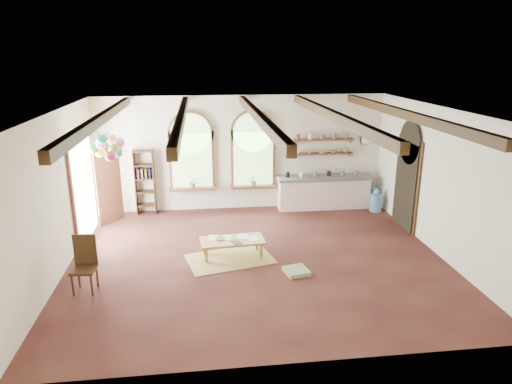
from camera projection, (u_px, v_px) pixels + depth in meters
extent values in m
plane|color=#4E2820|center=(258.00, 259.00, 9.90)|extent=(8.00, 8.00, 0.00)
cube|color=brown|center=(192.00, 160.00, 12.58)|extent=(1.24, 0.08, 1.64)
cylinder|color=brown|center=(191.00, 133.00, 12.36)|extent=(1.24, 0.08, 1.24)
cube|color=#80B069|center=(192.00, 161.00, 12.54)|extent=(1.10, 0.04, 1.50)
cube|color=brown|center=(193.00, 189.00, 12.72)|extent=(1.30, 0.28, 0.08)
cube|color=brown|center=(253.00, 159.00, 12.77)|extent=(1.24, 0.08, 1.64)
cylinder|color=brown|center=(253.00, 132.00, 12.55)|extent=(1.24, 0.08, 1.24)
cube|color=#80B069|center=(253.00, 159.00, 12.74)|extent=(1.10, 0.04, 1.50)
cube|color=brown|center=(253.00, 186.00, 12.92)|extent=(1.30, 0.28, 0.08)
cube|color=brown|center=(83.00, 191.00, 10.81)|extent=(0.10, 1.90, 2.50)
cube|color=black|center=(406.00, 185.00, 11.46)|extent=(0.10, 1.30, 2.40)
cube|color=beige|center=(323.00, 193.00, 13.08)|extent=(2.60, 0.55, 0.86)
cube|color=gray|center=(324.00, 177.00, 12.94)|extent=(2.68, 0.62, 0.08)
cube|color=brown|center=(323.00, 154.00, 12.92)|extent=(1.70, 0.24, 0.04)
cube|color=brown|center=(324.00, 140.00, 12.80)|extent=(1.70, 0.24, 0.04)
cylinder|color=black|center=(366.00, 140.00, 13.03)|extent=(0.32, 0.04, 0.32)
cube|color=#3C2813|center=(136.00, 182.00, 12.44)|extent=(0.03, 0.32, 1.80)
cube|color=#3C2813|center=(154.00, 182.00, 12.50)|extent=(0.03, 0.32, 1.80)
cube|color=#AC7F4F|center=(232.00, 241.00, 9.94)|extent=(1.43, 0.75, 0.05)
cube|color=#AC7F4F|center=(206.00, 256.00, 9.67)|extent=(0.06, 0.06, 0.35)
cube|color=#AC7F4F|center=(261.00, 251.00, 9.90)|extent=(0.06, 0.06, 0.35)
cube|color=#AC7F4F|center=(204.00, 247.00, 10.09)|extent=(0.06, 0.06, 0.35)
cube|color=#AC7F4F|center=(257.00, 243.00, 10.32)|extent=(0.06, 0.06, 0.35)
cube|color=#3C2813|center=(84.00, 270.00, 8.45)|extent=(0.46, 0.46, 0.05)
cube|color=#3C2813|center=(85.00, 250.00, 8.54)|extent=(0.43, 0.08, 0.63)
cube|color=tan|center=(230.00, 259.00, 9.90)|extent=(2.01, 1.51, 0.02)
cube|color=#809F6E|center=(296.00, 271.00, 9.28)|extent=(0.55, 0.55, 0.08)
cylinder|color=#568BB8|center=(376.00, 202.00, 12.84)|extent=(0.34, 0.34, 0.50)
sphere|color=#568BB8|center=(377.00, 192.00, 12.75)|extent=(0.18, 0.18, 0.18)
cylinder|color=#568BB8|center=(374.00, 198.00, 13.32)|extent=(0.31, 0.31, 0.46)
sphere|color=#568BB8|center=(374.00, 189.00, 13.23)|extent=(0.16, 0.16, 0.16)
cylinder|color=white|center=(107.00, 126.00, 9.89)|extent=(0.01, 0.01, 0.85)
sphere|color=teal|center=(117.00, 152.00, 10.15)|extent=(0.23, 0.23, 0.23)
sphere|color=#DC4994|center=(117.00, 146.00, 10.25)|extent=(0.23, 0.23, 0.23)
sphere|color=yellow|center=(112.00, 140.00, 10.31)|extent=(0.23, 0.23, 0.23)
sphere|color=white|center=(105.00, 136.00, 10.10)|extent=(0.23, 0.23, 0.23)
sphere|color=#F7FF28|center=(100.00, 152.00, 10.15)|extent=(0.23, 0.23, 0.23)
sphere|color=#56CA56|center=(93.00, 148.00, 9.97)|extent=(0.23, 0.23, 0.23)
sphere|color=#E86DD7|center=(101.00, 144.00, 9.88)|extent=(0.23, 0.23, 0.23)
sphere|color=#37EBCC|center=(102.00, 139.00, 9.73)|extent=(0.23, 0.23, 0.23)
sphere|color=#FF386C|center=(110.00, 156.00, 9.78)|extent=(0.23, 0.23, 0.23)
sphere|color=#A3D54B|center=(114.00, 149.00, 9.94)|extent=(0.23, 0.23, 0.23)
sphere|color=#F7B6E8|center=(120.00, 143.00, 9.98)|extent=(0.23, 0.23, 0.23)
imported|color=olive|center=(216.00, 239.00, 9.96)|extent=(0.19, 0.26, 0.02)
cube|color=black|center=(236.00, 242.00, 9.80)|extent=(0.24, 0.28, 0.01)
imported|color=#598C4C|center=(193.00, 182.00, 12.64)|extent=(0.27, 0.23, 0.30)
imported|color=#598C4C|center=(254.00, 180.00, 12.84)|extent=(0.27, 0.23, 0.30)
imported|color=white|center=(297.00, 152.00, 12.81)|extent=(0.12, 0.10, 0.10)
imported|color=beige|center=(310.00, 152.00, 12.86)|extent=(0.10, 0.10, 0.09)
imported|color=beige|center=(322.00, 152.00, 12.90)|extent=(0.22, 0.22, 0.05)
imported|color=#8C664C|center=(334.00, 152.00, 12.94)|extent=(0.20, 0.20, 0.06)
imported|color=slate|center=(346.00, 149.00, 12.96)|extent=(0.18, 0.18, 0.19)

